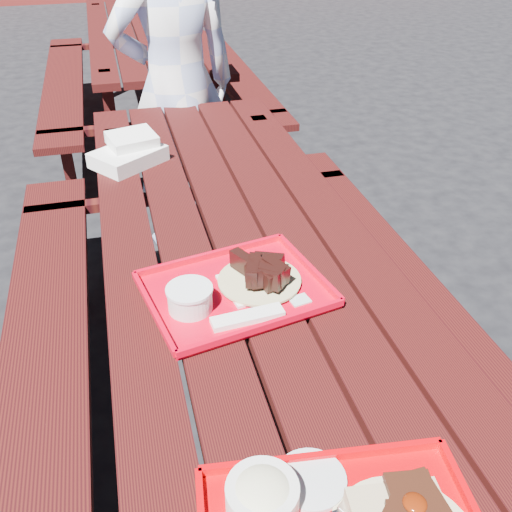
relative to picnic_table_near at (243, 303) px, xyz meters
name	(u,v)px	position (x,y,z in m)	size (l,w,h in m)	color
ground	(245,430)	(0.00, 0.00, -0.56)	(60.00, 60.00, 0.00)	black
picnic_table_near	(243,303)	(0.00, 0.00, 0.00)	(1.41, 2.40, 0.75)	#390E0B
picnic_table_far	(148,57)	(0.00, 2.80, 0.00)	(1.41, 2.40, 0.75)	#390E0B
far_tray	(234,289)	(-0.07, -0.20, 0.21)	(0.47, 0.40, 0.07)	red
white_cloth	(129,152)	(-0.25, 0.64, 0.23)	(0.29, 0.27, 0.09)	white
person	(177,87)	(0.01, 1.30, 0.24)	(0.58, 0.38, 1.60)	#AEBFF1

